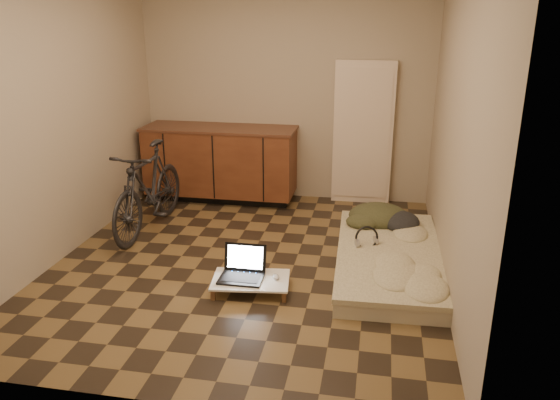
% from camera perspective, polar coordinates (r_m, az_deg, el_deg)
% --- Properties ---
extents(room_shell, '(3.50, 4.00, 2.60)m').
position_cam_1_polar(room_shell, '(4.75, -3.66, 7.89)').
color(room_shell, brown).
rests_on(room_shell, ground).
extents(cabinets, '(1.84, 0.62, 0.91)m').
position_cam_1_polar(cabinets, '(6.73, -6.21, 3.89)').
color(cabinets, black).
rests_on(cabinets, ground).
extents(appliance_panel, '(0.70, 0.10, 1.70)m').
position_cam_1_polar(appliance_panel, '(6.60, 8.67, 6.90)').
color(appliance_panel, beige).
rests_on(appliance_panel, ground).
extents(bicycle, '(0.54, 1.60, 1.02)m').
position_cam_1_polar(bicycle, '(5.85, -13.61, 1.57)').
color(bicycle, black).
rests_on(bicycle, ground).
extents(futon, '(1.01, 2.00, 0.17)m').
position_cam_1_polar(futon, '(5.11, 11.35, -6.00)').
color(futon, beige).
rests_on(futon, ground).
extents(clothing_pile, '(0.67, 0.56, 0.26)m').
position_cam_1_polar(clothing_pile, '(5.67, 10.87, -1.06)').
color(clothing_pile, '#343720').
rests_on(clothing_pile, futon).
extents(headphones, '(0.30, 0.29, 0.16)m').
position_cam_1_polar(headphones, '(5.11, 9.05, -3.82)').
color(headphones, black).
rests_on(headphones, futon).
extents(lap_desk, '(0.68, 0.49, 0.11)m').
position_cam_1_polar(lap_desk, '(4.62, -3.08, -8.37)').
color(lap_desk, brown).
rests_on(lap_desk, ground).
extents(laptop, '(0.36, 0.33, 0.25)m').
position_cam_1_polar(laptop, '(4.63, -3.94, -7.42)').
color(laptop, black).
rests_on(laptop, lap_desk).
extents(mouse, '(0.09, 0.11, 0.03)m').
position_cam_1_polar(mouse, '(4.60, -0.45, -8.01)').
color(mouse, silver).
rests_on(mouse, lap_desk).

